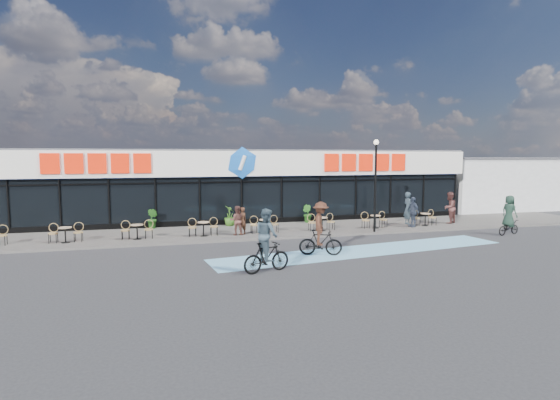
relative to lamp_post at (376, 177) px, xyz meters
name	(u,v)px	position (x,y,z in m)	size (l,w,h in m)	color
ground	(269,249)	(-6.44, -2.30, -3.07)	(120.00, 120.00, 0.00)	#28282B
sidewalk	(250,231)	(-6.44, 2.20, -3.02)	(44.00, 5.00, 0.10)	#58544E
bike_lane	(365,251)	(-2.44, -3.80, -3.06)	(14.00, 2.20, 0.01)	#6CACCD
building	(234,184)	(-6.44, 7.63, -0.73)	(30.60, 6.57, 4.75)	black
neighbour_building	(481,183)	(14.06, 8.70, -1.00)	(9.20, 7.20, 4.11)	silver
lamp_post	(376,177)	(0.00, 0.00, 0.00)	(0.28, 0.28, 4.97)	black
bistro_set_1	(66,233)	(-15.55, 1.25, -2.51)	(1.54, 0.62, 0.90)	tan
bistro_set_2	(137,230)	(-12.31, 1.25, -2.51)	(1.54, 0.62, 0.90)	tan
bistro_set_3	(203,227)	(-9.07, 1.25, -2.51)	(1.54, 0.62, 0.90)	tan
bistro_set_4	(265,224)	(-5.82, 1.25, -2.51)	(1.54, 0.62, 0.90)	tan
bistro_set_5	(322,222)	(-2.58, 1.25, -2.51)	(1.54, 0.62, 0.90)	tan
bistro_set_6	(375,220)	(0.66, 1.25, -2.51)	(1.54, 0.62, 0.90)	tan
bistro_set_7	(424,218)	(3.90, 1.25, -2.51)	(1.54, 0.62, 0.90)	tan
potted_plant_left	(153,218)	(-11.62, 4.33, -2.39)	(0.63, 0.51, 1.15)	#1E4D16
potted_plant_mid	(230,216)	(-7.25, 4.18, -2.38)	(0.66, 0.66, 1.17)	#315C1A
potted_plant_right	(307,214)	(-2.42, 4.24, -2.42)	(0.60, 0.48, 1.09)	#1D4D16
patron_left	(242,221)	(-7.07, 1.09, -2.25)	(0.53, 0.34, 1.44)	#3E2216
patron_right	(237,220)	(-7.35, 1.04, -2.20)	(0.74, 0.58, 1.53)	brown
pedestrian_a	(413,212)	(2.94, 0.96, -2.09)	(1.02, 0.43, 1.75)	#2B3343
pedestrian_b	(408,208)	(3.14, 1.81, -1.98)	(0.72, 0.47, 1.97)	#27343D
pedestrian_c	(449,208)	(5.87, 1.60, -2.00)	(0.93, 0.73, 1.92)	#552F2B
cyclist_a	(321,231)	(-4.66, -4.13, -2.04)	(1.88, 1.35, 2.28)	black
cyclist_b	(509,219)	(6.73, -2.23, -2.20)	(1.60, 0.91, 2.12)	black
cyclist_c	(267,245)	(-7.50, -6.20, -2.07)	(1.93, 1.08, 2.33)	black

